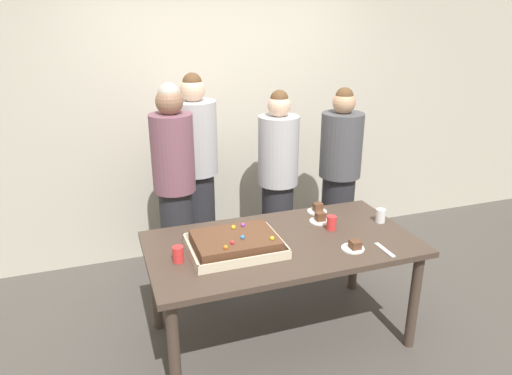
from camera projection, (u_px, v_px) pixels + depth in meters
ground_plane at (280, 335)px, 3.42m from camera, size 12.00×12.00×0.00m
interior_back_panel at (218, 95)px, 4.32m from camera, size 8.00×0.12×3.00m
party_table at (282, 253)px, 3.19m from camera, size 1.80×0.94×0.76m
sheet_cake at (235, 244)px, 3.02m from camera, size 0.59×0.46×0.12m
plated_slice_near_left at (320, 219)px, 3.45m from camera, size 0.15×0.15×0.07m
plated_slice_near_right at (354, 247)px, 3.04m from camera, size 0.15×0.15×0.06m
plated_slice_far_left at (317, 209)px, 3.62m from camera, size 0.15×0.15×0.07m
drink_cup_nearest at (178, 254)px, 2.89m from camera, size 0.07×0.07×0.10m
drink_cup_middle at (331, 223)px, 3.32m from camera, size 0.07×0.07×0.10m
drink_cup_far_end at (381, 216)px, 3.44m from camera, size 0.07×0.07×0.10m
cake_server_utensil at (385, 250)px, 3.04m from camera, size 0.03×0.20×0.01m
person_serving_front at (175, 191)px, 3.64m from camera, size 0.32×0.32×1.74m
person_green_shirt_behind at (278, 181)px, 4.08m from camera, size 0.34×0.34×1.62m
person_striped_tie_right at (196, 174)px, 4.05m from camera, size 0.38×0.38×1.76m
person_far_right_suit at (339, 179)px, 4.12m from camera, size 0.36×0.36×1.63m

